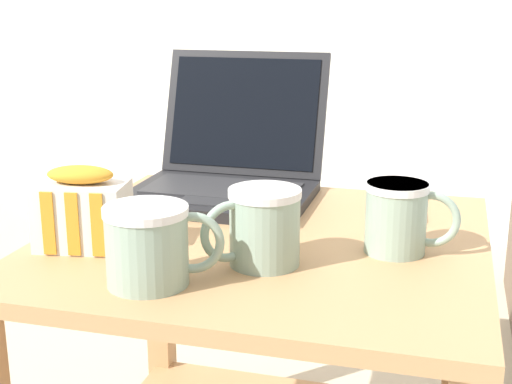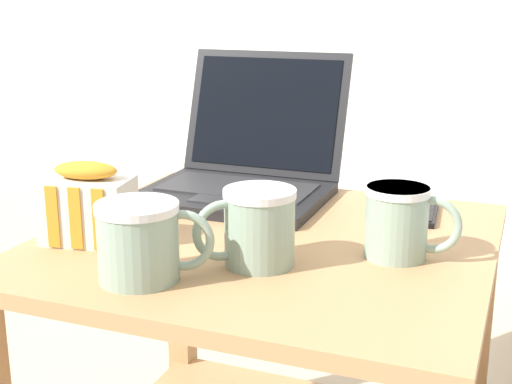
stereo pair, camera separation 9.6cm
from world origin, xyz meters
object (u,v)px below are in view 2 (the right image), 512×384
at_px(laptop, 245,167).
at_px(mug_front_left, 257,223).
at_px(mug_front_right, 141,238).
at_px(snack_bag, 88,206).
at_px(mug_mid_center, 399,219).
at_px(cell_phone, 413,210).

relative_size(laptop, mug_front_left, 2.71).
xyz_separation_m(mug_front_left, mug_front_right, (-0.11, -0.10, -0.00)).
xyz_separation_m(laptop, snack_bag, (-0.11, -0.32, 0.00)).
xyz_separation_m(mug_front_left, mug_mid_center, (0.16, 0.09, -0.00)).
bearing_deg(mug_front_right, laptop, 94.55).
height_order(mug_front_left, cell_phone, mug_front_left).
bearing_deg(snack_bag, laptop, 70.97).
distance_m(snack_bag, cell_phone, 0.51).
height_order(laptop, mug_mid_center, laptop).
bearing_deg(snack_bag, mug_front_right, -34.26).
xyz_separation_m(laptop, mug_front_left, (0.15, -0.31, 0.01)).
bearing_deg(mug_front_left, snack_bag, -179.65).
xyz_separation_m(mug_mid_center, snack_bag, (-0.42, -0.09, -0.00)).
bearing_deg(snack_bag, mug_front_left, 0.35).
bearing_deg(mug_front_left, mug_mid_center, 29.44).
xyz_separation_m(mug_front_left, snack_bag, (-0.26, -0.00, -0.00)).
bearing_deg(snack_bag, cell_phone, 37.00).
bearing_deg(cell_phone, mug_mid_center, -86.07).
bearing_deg(mug_mid_center, snack_bag, -167.31).
bearing_deg(mug_mid_center, laptop, 144.63).
relative_size(snack_bag, cell_phone, 0.84).
bearing_deg(laptop, mug_front_left, -65.01).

